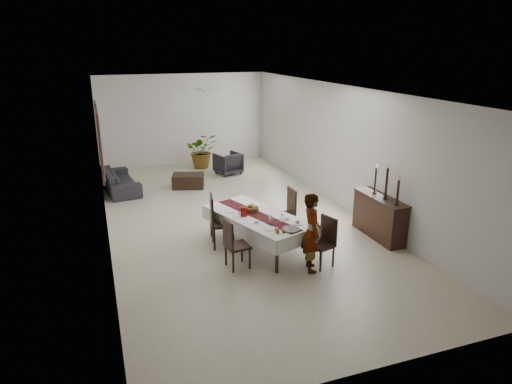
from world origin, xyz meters
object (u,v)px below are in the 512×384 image
object	(u,v)px
sofa	(120,180)
woman	(312,232)
red_pitcher	(244,211)
sideboard_body	(379,217)
dining_table_top	(257,217)

from	to	relation	value
sofa	woman	bearing A→B (deg)	-161.19
woman	sofa	bearing A→B (deg)	40.05
red_pitcher	sideboard_body	world-z (taller)	red_pitcher
dining_table_top	red_pitcher	xyz separation A→B (m)	(-0.28, 0.06, 0.13)
sideboard_body	sofa	bearing A→B (deg)	133.65
dining_table_top	sofa	bearing A→B (deg)	96.39
woman	sideboard_body	bearing A→B (deg)	-52.55
sideboard_body	woman	bearing A→B (deg)	-156.74
dining_table_top	sideboard_body	distance (m)	2.82
woman	sofa	size ratio (longest dim) A/B	0.72
red_pitcher	dining_table_top	bearing A→B (deg)	-11.58
dining_table_top	sofa	size ratio (longest dim) A/B	1.08
woman	dining_table_top	bearing A→B (deg)	40.36
dining_table_top	sideboard_body	bearing A→B (deg)	-26.88
woman	red_pitcher	bearing A→B (deg)	48.33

